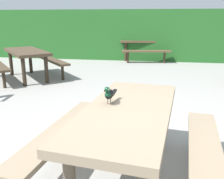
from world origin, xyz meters
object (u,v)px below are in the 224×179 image
(bird_grackle, at_px, (109,94))
(picnic_table_mid_right, at_px, (144,45))
(picnic_table_far_centre, at_px, (27,57))
(picnic_table_foreground, at_px, (128,126))

(bird_grackle, height_order, picnic_table_mid_right, bird_grackle)
(picnic_table_mid_right, bearing_deg, bird_grackle, -90.36)
(picnic_table_mid_right, distance_m, picnic_table_far_centre, 4.57)
(picnic_table_foreground, bearing_deg, picnic_table_mid_right, 91.11)
(picnic_table_mid_right, height_order, picnic_table_far_centre, same)
(picnic_table_foreground, relative_size, picnic_table_far_centre, 0.79)
(bird_grackle, bearing_deg, picnic_table_foreground, -20.58)
(picnic_table_far_centre, bearing_deg, picnic_table_mid_right, 51.27)
(picnic_table_far_centre, bearing_deg, bird_grackle, -52.99)
(picnic_table_foreground, xyz_separation_m, picnic_table_far_centre, (-3.00, 3.80, 0.00))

